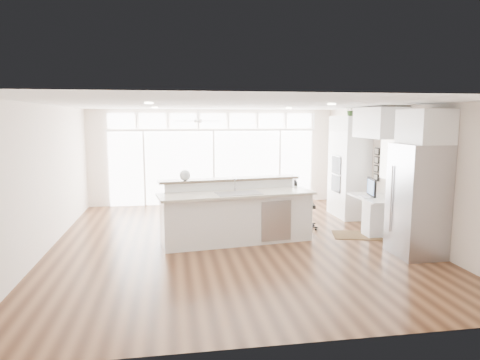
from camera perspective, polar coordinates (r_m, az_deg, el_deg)
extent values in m
cube|color=#3E2313|center=(8.65, -0.85, -8.26)|extent=(7.00, 8.00, 0.02)
cube|color=white|center=(8.30, -0.89, 10.00)|extent=(7.00, 8.00, 0.02)
cube|color=silver|center=(12.31, -3.58, 3.09)|extent=(7.00, 0.04, 2.70)
cube|color=silver|center=(4.51, 6.57, -5.81)|extent=(7.00, 0.04, 2.70)
cube|color=silver|center=(8.59, -24.64, 0.16)|extent=(0.04, 8.00, 2.70)
cube|color=silver|center=(9.52, 20.46, 1.11)|extent=(0.04, 8.00, 2.70)
cube|color=white|center=(12.29, -3.54, 1.67)|extent=(5.80, 0.06, 2.08)
cube|color=white|center=(12.21, -3.59, 7.89)|extent=(5.90, 0.06, 0.40)
cube|color=white|center=(9.74, 19.45, 2.49)|extent=(0.04, 0.85, 0.85)
cube|color=white|center=(11.03, -5.62, 8.36)|extent=(1.16, 1.16, 0.32)
cube|color=white|center=(8.50, -1.09, 9.82)|extent=(3.40, 3.00, 0.02)
cube|color=white|center=(10.99, 14.31, 1.72)|extent=(0.64, 1.20, 2.50)
cube|color=white|center=(9.77, 17.42, -4.36)|extent=(0.72, 1.30, 0.76)
cube|color=white|center=(9.57, 18.14, 7.26)|extent=(0.64, 1.30, 0.64)
cube|color=#A3A3A7|center=(8.23, 22.61, -2.51)|extent=(0.76, 0.90, 2.00)
cube|color=white|center=(8.13, 23.47, 6.55)|extent=(0.64, 0.90, 0.60)
cube|color=black|center=(10.30, 17.77, 2.01)|extent=(0.06, 0.22, 0.80)
cube|color=white|center=(8.48, -0.44, -4.26)|extent=(3.20, 1.57, 1.22)
cube|color=#322010|center=(9.39, 15.31, -7.11)|extent=(1.12, 0.93, 0.01)
cube|color=black|center=(9.62, 8.58, -3.31)|extent=(0.64, 0.61, 1.07)
sphere|color=silver|center=(8.53, -7.35, 0.64)|extent=(0.23, 0.23, 0.22)
cube|color=black|center=(9.62, 17.14, -0.91)|extent=(0.17, 0.53, 0.43)
cube|color=silver|center=(9.58, 16.18, -2.18)|extent=(0.16, 0.35, 0.02)
imported|color=#365926|center=(10.92, 14.57, 8.88)|extent=(0.31, 0.33, 0.24)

